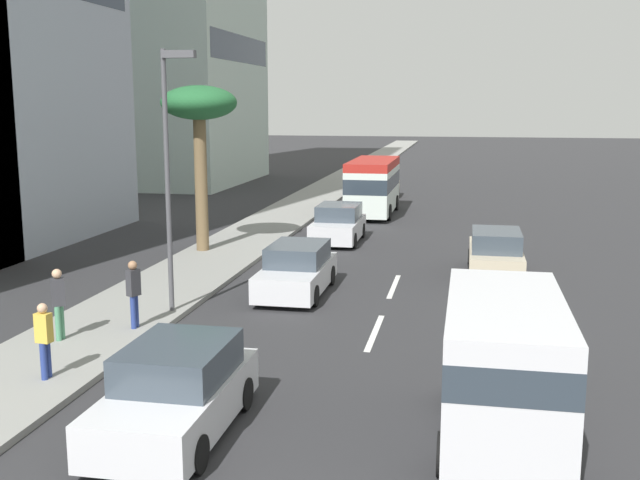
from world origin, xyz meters
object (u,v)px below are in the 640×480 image
object	(u,v)px
car_fourth	(297,270)
van_seventh	(504,362)
minibus_second	(373,185)
car_sixth	(382,187)
car_fifth	(338,224)
pedestrian_mid_block	(44,337)
pedestrian_near_lamp	(58,301)
car_third	(177,392)
pedestrian_by_tree	(134,291)
palm_tree	(199,111)
street_lamp	(170,154)
car_lead	(495,254)

from	to	relation	value
car_fourth	van_seventh	size ratio (longest dim) A/B	0.92
minibus_second	car_sixth	world-z (taller)	minibus_second
car_fifth	pedestrian_mid_block	size ratio (longest dim) A/B	2.51
pedestrian_near_lamp	pedestrian_mid_block	world-z (taller)	pedestrian_near_lamp
car_third	pedestrian_by_tree	size ratio (longest dim) A/B	2.38
palm_tree	street_lamp	size ratio (longest dim) A/B	0.89
pedestrian_by_tree	car_sixth	bearing A→B (deg)	-160.97
car_sixth	pedestrian_near_lamp	distance (m)	30.98
car_fifth	car_sixth	world-z (taller)	car_fifth
pedestrian_near_lamp	street_lamp	world-z (taller)	street_lamp
pedestrian_near_lamp	van_seventh	bearing A→B (deg)	128.98
pedestrian_by_tree	palm_tree	xyz separation A→B (m)	(10.40, 1.87, 4.46)
car_lead	pedestrian_by_tree	xyz separation A→B (m)	(-8.62, 9.40, 0.38)
van_seventh	street_lamp	world-z (taller)	street_lamp
car_fifth	minibus_second	bearing A→B (deg)	176.87
car_fourth	pedestrian_mid_block	world-z (taller)	pedestrian_mid_block
pedestrian_near_lamp	car_fifth	bearing A→B (deg)	-138.59
pedestrian_mid_block	car_third	bearing A→B (deg)	161.77
van_seventh	pedestrian_mid_block	size ratio (longest dim) A/B	2.94
van_seventh	street_lamp	size ratio (longest dim) A/B	0.67
car_fourth	van_seventh	bearing A→B (deg)	31.32
car_fifth	car_third	bearing A→B (deg)	1.08
pedestrian_mid_block	car_sixth	bearing A→B (deg)	-88.79
pedestrian_mid_block	pedestrian_by_tree	size ratio (longest dim) A/B	0.92
car_sixth	street_lamp	distance (m)	27.97
van_seventh	palm_tree	world-z (taller)	palm_tree
car_third	car_lead	bearing A→B (deg)	156.79
minibus_second	car_fourth	distance (m)	17.42
car_fourth	pedestrian_mid_block	xyz separation A→B (m)	(-8.72, 3.48, 0.31)
pedestrian_by_tree	pedestrian_mid_block	bearing A→B (deg)	20.96
pedestrian_mid_block	street_lamp	size ratio (longest dim) A/B	0.23
car_fourth	car_sixth	size ratio (longest dim) A/B	0.98
palm_tree	pedestrian_by_tree	bearing A→B (deg)	-169.80
car_fifth	palm_tree	xyz separation A→B (m)	(-3.59, 4.85, 4.84)
pedestrian_near_lamp	palm_tree	bearing A→B (deg)	-120.28
car_lead	palm_tree	xyz separation A→B (m)	(1.78, 11.27, 4.84)
car_sixth	pedestrian_mid_block	bearing A→B (deg)	-5.84
pedestrian_near_lamp	palm_tree	size ratio (longest dim) A/B	0.28
car_third	street_lamp	distance (m)	8.71
palm_tree	car_fourth	bearing A→B (deg)	-137.21
car_fifth	car_sixth	xyz separation A→B (m)	(15.35, -0.14, -0.02)
car_fourth	palm_tree	xyz separation A→B (m)	(5.49, 5.08, 4.86)
car_third	van_seventh	xyz separation A→B (m)	(0.74, -5.76, 0.69)
minibus_second	car_fifth	world-z (taller)	minibus_second
palm_tree	car_lead	bearing A→B (deg)	-98.98
car_lead	street_lamp	distance (m)	11.92
car_fifth	pedestrian_mid_block	bearing A→B (deg)	-10.34
car_third	palm_tree	size ratio (longest dim) A/B	0.66
van_seventh	pedestrian_by_tree	world-z (taller)	van_seventh
car_third	palm_tree	xyz separation A→B (m)	(15.91, 5.21, 4.82)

